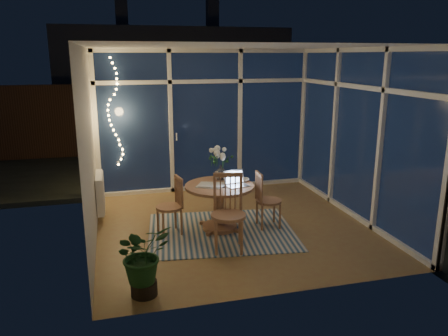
{
  "coord_description": "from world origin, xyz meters",
  "views": [
    {
      "loc": [
        -1.7,
        -5.91,
        2.48
      ],
      "look_at": [
        -0.1,
        0.25,
        0.84
      ],
      "focal_mm": 35.0,
      "sensor_mm": 36.0,
      "label": 1
    }
  ],
  "objects_px": {
    "chair_front": "(228,214)",
    "flower_vase": "(221,172)",
    "chair_right": "(269,199)",
    "potted_plant": "(143,262)",
    "laptop": "(237,178)",
    "dining_table": "(220,207)",
    "chair_left": "(169,206)"
  },
  "relations": [
    {
      "from": "chair_left",
      "to": "potted_plant",
      "type": "bearing_deg",
      "value": -27.39
    },
    {
      "from": "chair_front",
      "to": "laptop",
      "type": "relative_size",
      "value": 3.28
    },
    {
      "from": "dining_table",
      "to": "chair_right",
      "type": "xyz_separation_m",
      "value": [
        0.72,
        -0.09,
        0.09
      ]
    },
    {
      "from": "chair_right",
      "to": "flower_vase",
      "type": "height_order",
      "value": "flower_vase"
    },
    {
      "from": "chair_front",
      "to": "laptop",
      "type": "bearing_deg",
      "value": 76.79
    },
    {
      "from": "potted_plant",
      "to": "laptop",
      "type": "bearing_deg",
      "value": 44.92
    },
    {
      "from": "chair_front",
      "to": "flower_vase",
      "type": "relative_size",
      "value": 4.87
    },
    {
      "from": "chair_front",
      "to": "dining_table",
      "type": "bearing_deg",
      "value": 97.61
    },
    {
      "from": "chair_right",
      "to": "potted_plant",
      "type": "bearing_deg",
      "value": 129.85
    },
    {
      "from": "potted_plant",
      "to": "chair_left",
      "type": "bearing_deg",
      "value": 72.83
    },
    {
      "from": "laptop",
      "to": "chair_right",
      "type": "bearing_deg",
      "value": -7.47
    },
    {
      "from": "laptop",
      "to": "flower_vase",
      "type": "relative_size",
      "value": 1.49
    },
    {
      "from": "chair_left",
      "to": "chair_front",
      "type": "bearing_deg",
      "value": 31.73
    },
    {
      "from": "chair_left",
      "to": "laptop",
      "type": "distance_m",
      "value": 1.04
    },
    {
      "from": "chair_left",
      "to": "laptop",
      "type": "bearing_deg",
      "value": 71.81
    },
    {
      "from": "chair_right",
      "to": "dining_table",
      "type": "bearing_deg",
      "value": 85.5
    },
    {
      "from": "chair_right",
      "to": "chair_front",
      "type": "xyz_separation_m",
      "value": [
        -0.79,
        -0.64,
        0.08
      ]
    },
    {
      "from": "chair_right",
      "to": "potted_plant",
      "type": "relative_size",
      "value": 1.13
    },
    {
      "from": "chair_left",
      "to": "laptop",
      "type": "xyz_separation_m",
      "value": [
        0.96,
        -0.13,
        0.37
      ]
    },
    {
      "from": "chair_right",
      "to": "flower_vase",
      "type": "bearing_deg",
      "value": 61.53
    },
    {
      "from": "chair_left",
      "to": "laptop",
      "type": "relative_size",
      "value": 2.72
    },
    {
      "from": "chair_right",
      "to": "potted_plant",
      "type": "height_order",
      "value": "chair_right"
    },
    {
      "from": "chair_right",
      "to": "chair_left",
      "type": "bearing_deg",
      "value": 88.43
    },
    {
      "from": "chair_front",
      "to": "potted_plant",
      "type": "height_order",
      "value": "chair_front"
    },
    {
      "from": "chair_left",
      "to": "dining_table",
      "type": "bearing_deg",
      "value": 78.45
    },
    {
      "from": "laptop",
      "to": "dining_table",
      "type": "bearing_deg",
      "value": 142.35
    },
    {
      "from": "chair_left",
      "to": "potted_plant",
      "type": "relative_size",
      "value": 1.12
    },
    {
      "from": "dining_table",
      "to": "chair_right",
      "type": "relative_size",
      "value": 1.16
    },
    {
      "from": "dining_table",
      "to": "potted_plant",
      "type": "relative_size",
      "value": 1.31
    },
    {
      "from": "laptop",
      "to": "potted_plant",
      "type": "relative_size",
      "value": 0.41
    },
    {
      "from": "chair_left",
      "to": "chair_right",
      "type": "bearing_deg",
      "value": 75.54
    },
    {
      "from": "laptop",
      "to": "potted_plant",
      "type": "xyz_separation_m",
      "value": [
        -1.45,
        -1.45,
        -0.41
      ]
    }
  ]
}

